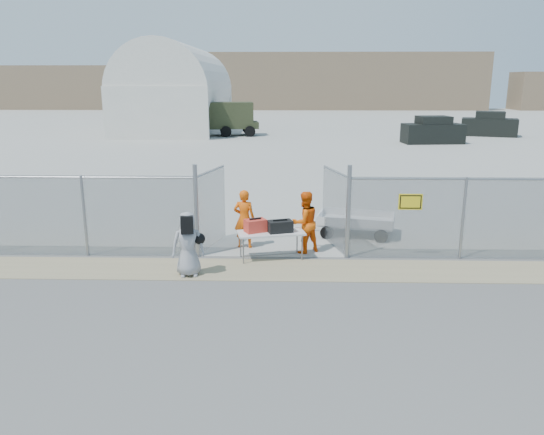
{
  "coord_description": "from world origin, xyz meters",
  "views": [
    {
      "loc": [
        0.36,
        -11.52,
        4.59
      ],
      "look_at": [
        0.0,
        2.0,
        1.1
      ],
      "focal_mm": 35.0,
      "sensor_mm": 36.0,
      "label": 1
    }
  ],
  "objects_px": {
    "folding_table": "(271,245)",
    "security_worker_left": "(244,219)",
    "security_worker_right": "(305,222)",
    "utility_trailer": "(356,224)",
    "visitor": "(188,244)"
  },
  "relations": [
    {
      "from": "utility_trailer",
      "to": "folding_table",
      "type": "bearing_deg",
      "value": -124.47
    },
    {
      "from": "security_worker_right",
      "to": "visitor",
      "type": "relative_size",
      "value": 1.08
    },
    {
      "from": "security_worker_right",
      "to": "visitor",
      "type": "height_order",
      "value": "security_worker_right"
    },
    {
      "from": "folding_table",
      "to": "security_worker_left",
      "type": "distance_m",
      "value": 1.33
    },
    {
      "from": "folding_table",
      "to": "utility_trailer",
      "type": "bearing_deg",
      "value": 30.36
    },
    {
      "from": "security_worker_left",
      "to": "visitor",
      "type": "bearing_deg",
      "value": 71.52
    },
    {
      "from": "security_worker_right",
      "to": "utility_trailer",
      "type": "distance_m",
      "value": 2.44
    },
    {
      "from": "folding_table",
      "to": "security_worker_left",
      "type": "bearing_deg",
      "value": 116.66
    },
    {
      "from": "security_worker_right",
      "to": "utility_trailer",
      "type": "height_order",
      "value": "security_worker_right"
    },
    {
      "from": "folding_table",
      "to": "security_worker_left",
      "type": "height_order",
      "value": "security_worker_left"
    },
    {
      "from": "folding_table",
      "to": "visitor",
      "type": "bearing_deg",
      "value": -158.42
    },
    {
      "from": "security_worker_left",
      "to": "utility_trailer",
      "type": "bearing_deg",
      "value": -149.03
    },
    {
      "from": "security_worker_right",
      "to": "utility_trailer",
      "type": "xyz_separation_m",
      "value": [
        1.64,
        1.73,
        -0.5
      ]
    },
    {
      "from": "utility_trailer",
      "to": "visitor",
      "type": "bearing_deg",
      "value": -128.03
    },
    {
      "from": "visitor",
      "to": "security_worker_right",
      "type": "bearing_deg",
      "value": 23.83
    }
  ]
}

